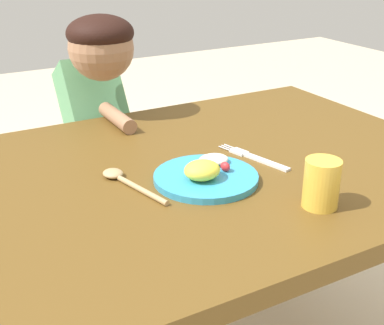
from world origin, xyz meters
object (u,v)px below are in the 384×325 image
at_px(plate, 206,175).
at_px(drinking_cup, 322,184).
at_px(fork, 255,158).
at_px(person, 97,143).
at_px(spoon, 124,179).

xyz_separation_m(plate, drinking_cup, (0.14, -0.21, 0.03)).
height_order(plate, fork, plate).
distance_m(drinking_cup, person, 0.87).
bearing_deg(plate, person, 92.70).
distance_m(fork, drinking_cup, 0.26).
bearing_deg(plate, spoon, 153.74).
relative_size(spoon, person, 0.22).
bearing_deg(spoon, plate, -129.47).
distance_m(plate, spoon, 0.18).
xyz_separation_m(fork, drinking_cup, (-0.03, -0.26, 0.05)).
bearing_deg(fork, person, 4.51).
bearing_deg(person, drinking_cup, 101.26).
xyz_separation_m(drinking_cup, person, (-0.17, 0.84, -0.17)).
distance_m(plate, fork, 0.17).
relative_size(fork, drinking_cup, 2.11).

